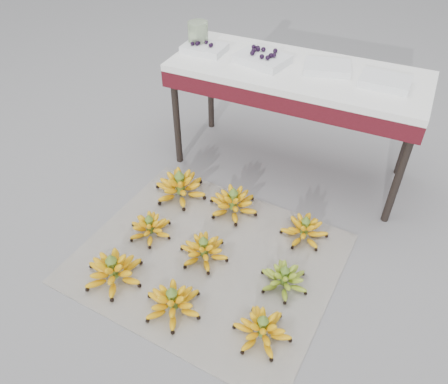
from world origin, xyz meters
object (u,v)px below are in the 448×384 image
at_px(bunch_mid_center, 204,250).
at_px(bunch_front_center, 173,302).
at_px(bunch_back_center, 233,203).
at_px(tray_right, 327,67).
at_px(bunch_back_right, 305,230).
at_px(bunch_front_right, 262,329).
at_px(bunch_mid_right, 284,278).
at_px(tray_left, 262,58).
at_px(bunch_front_left, 113,271).
at_px(tray_far_right, 385,81).
at_px(bunch_back_left, 180,187).
at_px(vendor_table, 296,81).
at_px(newspaper_mat, 208,258).
at_px(tray_far_left, 204,48).
at_px(glass_jar, 198,35).
at_px(bunch_mid_left, 150,227).

bearing_deg(bunch_mid_center, bunch_front_center, -64.68).
bearing_deg(bunch_back_center, tray_right, 78.71).
bearing_deg(bunch_back_right, bunch_front_right, -102.56).
xyz_separation_m(bunch_mid_right, tray_left, (-0.49, 0.89, 0.64)).
bearing_deg(bunch_mid_right, bunch_front_left, -147.32).
distance_m(bunch_front_right, tray_far_right, 1.37).
height_order(bunch_front_right, tray_far_right, tray_far_right).
xyz_separation_m(bunch_back_left, tray_far_right, (0.94, 0.54, 0.62)).
bearing_deg(tray_left, vendor_table, 4.97).
relative_size(bunch_mid_center, bunch_back_left, 0.89).
distance_m(newspaper_mat, tray_far_right, 1.27).
height_order(newspaper_mat, bunch_back_center, bunch_back_center).
distance_m(vendor_table, tray_right, 0.18).
bearing_deg(tray_far_right, bunch_back_center, -138.86).
bearing_deg(tray_far_left, glass_jar, 144.92).
distance_m(bunch_mid_center, bunch_mid_right, 0.42).
distance_m(bunch_mid_right, tray_far_left, 1.39).
bearing_deg(tray_right, glass_jar, -179.29).
relative_size(newspaper_mat, glass_jar, 8.43).
xyz_separation_m(bunch_back_center, tray_left, (-0.06, 0.51, 0.64)).
xyz_separation_m(bunch_front_right, tray_right, (-0.15, 1.24, 0.64)).
bearing_deg(newspaper_mat, bunch_front_center, -90.97).
bearing_deg(bunch_back_left, bunch_mid_right, -13.32).
relative_size(newspaper_mat, bunch_back_left, 3.42).
relative_size(tray_right, tray_far_right, 1.12).
bearing_deg(bunch_back_center, bunch_front_center, -72.01).
relative_size(bunch_back_left, bunch_back_center, 1.06).
xyz_separation_m(bunch_front_center, tray_far_left, (-0.45, 1.23, 0.63)).
height_order(tray_far_right, glass_jar, glass_jar).
height_order(bunch_front_left, tray_right, tray_right).
distance_m(bunch_mid_left, bunch_back_left, 0.35).
bearing_deg(glass_jar, bunch_front_right, -53.16).
bearing_deg(tray_far_left, bunch_front_right, -54.03).
height_order(bunch_front_left, bunch_mid_center, bunch_front_left).
height_order(bunch_mid_right, bunch_back_left, bunch_back_left).
xyz_separation_m(bunch_mid_right, bunch_back_right, (-0.01, 0.35, 0.00)).
bearing_deg(bunch_mid_right, tray_left, 129.48).
bearing_deg(bunch_back_right, tray_far_right, 58.69).
height_order(newspaper_mat, vendor_table, vendor_table).
distance_m(vendor_table, tray_left, 0.23).
height_order(bunch_back_right, vendor_table, vendor_table).
bearing_deg(bunch_mid_right, tray_far_right, 89.74).
relative_size(tray_far_left, tray_left, 0.76).
bearing_deg(bunch_back_left, bunch_back_right, 10.91).
xyz_separation_m(bunch_mid_center, tray_far_left, (-0.43, 0.89, 0.64)).
bearing_deg(bunch_mid_center, bunch_mid_left, -161.74).
height_order(bunch_back_left, tray_far_left, tray_far_left).
height_order(bunch_back_center, glass_jar, glass_jar).
bearing_deg(bunch_back_right, bunch_front_center, -133.75).
distance_m(newspaper_mat, bunch_front_right, 0.51).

